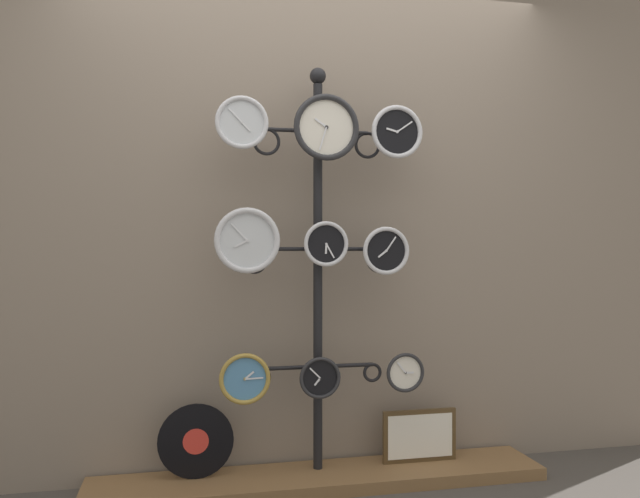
% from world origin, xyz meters
% --- Properties ---
extents(shop_wall, '(4.40, 0.04, 2.80)m').
position_xyz_m(shop_wall, '(0.00, 0.57, 1.40)').
color(shop_wall, gray).
rests_on(shop_wall, ground_plane).
extents(low_shelf, '(2.20, 0.36, 0.06)m').
position_xyz_m(low_shelf, '(0.00, 0.35, 0.03)').
color(low_shelf, brown).
rests_on(low_shelf, ground_plane).
extents(display_stand, '(0.75, 0.33, 2.03)m').
position_xyz_m(display_stand, '(0.00, 0.41, 0.84)').
color(display_stand, black).
rests_on(display_stand, ground_plane).
extents(clock_top_left, '(0.25, 0.04, 0.25)m').
position_xyz_m(clock_top_left, '(-0.38, 0.32, 1.73)').
color(clock_top_left, silver).
extents(clock_top_center, '(0.32, 0.04, 0.32)m').
position_xyz_m(clock_top_center, '(0.02, 0.30, 1.71)').
color(clock_top_center, silver).
extents(clock_top_right, '(0.26, 0.04, 0.26)m').
position_xyz_m(clock_top_right, '(0.37, 0.31, 1.71)').
color(clock_top_right, black).
extents(clock_middle_left, '(0.31, 0.04, 0.31)m').
position_xyz_m(clock_middle_left, '(-0.36, 0.30, 1.18)').
color(clock_middle_left, silver).
extents(clock_middle_center, '(0.22, 0.04, 0.22)m').
position_xyz_m(clock_middle_center, '(0.02, 0.33, 1.16)').
color(clock_middle_center, black).
extents(clock_middle_right, '(0.24, 0.04, 0.24)m').
position_xyz_m(clock_middle_right, '(0.32, 0.32, 1.13)').
color(clock_middle_right, black).
extents(clock_bottom_left, '(0.24, 0.04, 0.24)m').
position_xyz_m(clock_bottom_left, '(-0.37, 0.30, 0.54)').
color(clock_bottom_left, '#4C84B2').
extents(clock_bottom_center, '(0.20, 0.04, 0.20)m').
position_xyz_m(clock_bottom_center, '(-0.01, 0.31, 0.53)').
color(clock_bottom_center, black).
extents(clock_bottom_right, '(0.19, 0.04, 0.19)m').
position_xyz_m(clock_bottom_right, '(0.41, 0.30, 0.54)').
color(clock_bottom_right, silver).
extents(vinyl_record, '(0.35, 0.01, 0.35)m').
position_xyz_m(vinyl_record, '(-0.59, 0.39, 0.24)').
color(vinyl_record, black).
rests_on(vinyl_record, low_shelf).
extents(picture_frame, '(0.39, 0.02, 0.26)m').
position_xyz_m(picture_frame, '(0.52, 0.39, 0.19)').
color(picture_frame, '#4C381E').
rests_on(picture_frame, low_shelf).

